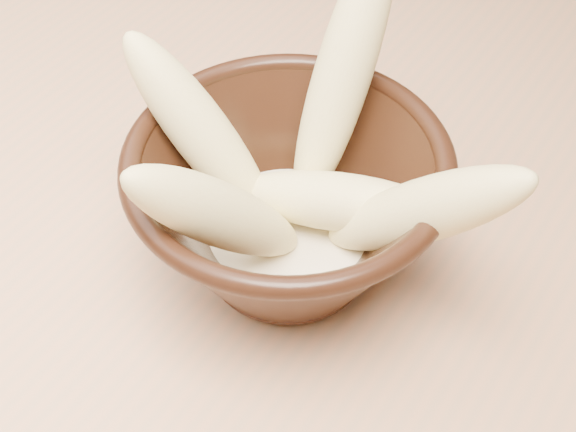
% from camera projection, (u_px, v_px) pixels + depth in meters
% --- Properties ---
extents(table, '(1.20, 0.80, 0.75)m').
position_uv_depth(table, '(314.00, 239.00, 0.64)').
color(table, tan).
rests_on(table, ground).
extents(bowl, '(0.19, 0.19, 0.10)m').
position_uv_depth(bowl, '(288.00, 206.00, 0.47)').
color(bowl, black).
rests_on(bowl, table).
extents(milk_puddle, '(0.11, 0.11, 0.01)m').
position_uv_depth(milk_puddle, '(288.00, 234.00, 0.49)').
color(milk_puddle, beige).
rests_on(milk_puddle, bowl).
extents(banana_upright, '(0.04, 0.12, 0.17)m').
position_uv_depth(banana_upright, '(343.00, 73.00, 0.47)').
color(banana_upright, '#E9D78A').
rests_on(banana_upright, bowl).
extents(banana_left, '(0.12, 0.04, 0.13)m').
position_uv_depth(banana_left, '(201.00, 132.00, 0.47)').
color(banana_left, '#E9D78A').
rests_on(banana_left, bowl).
extents(banana_right, '(0.13, 0.04, 0.13)m').
position_uv_depth(banana_right, '(421.00, 211.00, 0.43)').
color(banana_right, '#E9D78A').
rests_on(banana_right, bowl).
extents(banana_across, '(0.13, 0.07, 0.05)m').
position_uv_depth(banana_across, '(337.00, 202.00, 0.47)').
color(banana_across, '#E9D78A').
rests_on(banana_across, bowl).
extents(banana_front, '(0.08, 0.12, 0.13)m').
position_uv_depth(banana_front, '(219.00, 214.00, 0.42)').
color(banana_front, '#E9D78A').
rests_on(banana_front, bowl).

